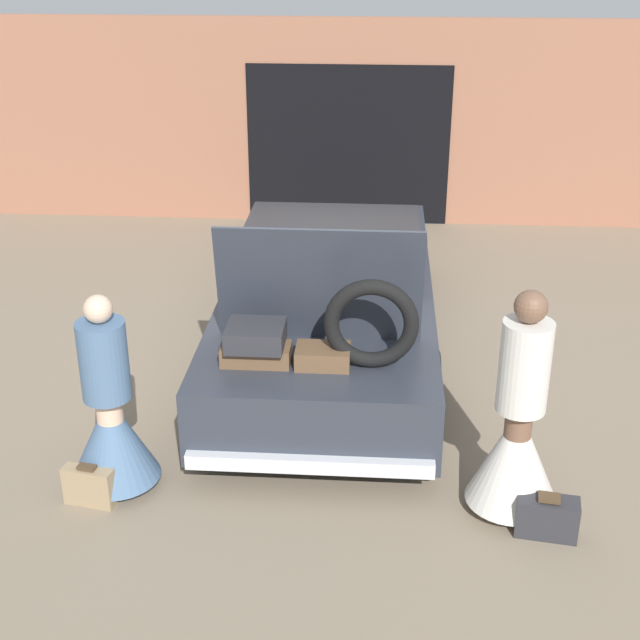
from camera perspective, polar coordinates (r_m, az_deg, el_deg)
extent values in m
plane|color=#7F705B|center=(9.02, 0.60, -2.00)|extent=(40.00, 40.00, 0.00)
cube|color=#9E664C|center=(12.59, 1.85, 12.48)|extent=(12.00, 0.12, 2.80)
cube|color=black|center=(12.59, 1.82, 11.08)|extent=(2.80, 0.02, 2.20)
cube|color=#2D333D|center=(8.81, 0.62, 0.86)|extent=(1.97, 4.85, 0.62)
cube|color=#1E2328|center=(8.89, 0.75, 4.71)|extent=(1.74, 1.55, 0.42)
cylinder|color=black|center=(10.33, -3.96, 3.69)|extent=(0.18, 0.72, 0.72)
cylinder|color=black|center=(10.25, 6.26, 3.41)|extent=(0.18, 0.72, 0.72)
cylinder|color=black|center=(7.68, -6.92, -4.20)|extent=(0.18, 0.72, 0.72)
cylinder|color=black|center=(7.56, 6.90, -4.67)|extent=(0.18, 0.72, 0.72)
cube|color=silver|center=(6.75, -0.69, -9.23)|extent=(1.87, 0.10, 0.12)
cube|color=#2D333D|center=(7.19, -0.05, 2.25)|extent=(1.68, 0.21, 1.01)
cube|color=brown|center=(7.02, -4.11, -2.19)|extent=(0.55, 0.26, 0.15)
cube|color=brown|center=(6.97, 0.19, -2.34)|extent=(0.43, 0.30, 0.15)
cube|color=#2D2D33|center=(6.95, -4.15, -0.99)|extent=(0.45, 0.40, 0.17)
torus|color=black|center=(6.83, 3.31, -0.26)|extent=(0.73, 0.12, 0.73)
cylinder|color=beige|center=(7.00, -13.11, -7.58)|extent=(0.20, 0.20, 0.77)
cone|color=slate|center=(6.98, -13.14, -7.31)|extent=(0.68, 0.68, 0.69)
cylinder|color=slate|center=(6.67, -13.67, -2.54)|extent=(0.36, 0.36, 0.61)
sphere|color=beige|center=(6.49, -14.03, 0.68)|extent=(0.21, 0.21, 0.21)
cylinder|color=brown|center=(6.69, 12.34, -8.73)|extent=(0.20, 0.20, 0.85)
cone|color=silver|center=(6.67, 12.37, -8.43)|extent=(0.68, 0.68, 0.77)
cylinder|color=silver|center=(6.31, 12.96, -2.93)|extent=(0.36, 0.36, 0.67)
sphere|color=brown|center=(6.12, 13.35, 0.83)|extent=(0.23, 0.23, 0.23)
cube|color=#9E8460|center=(6.96, -14.56, -10.27)|extent=(0.40, 0.19, 0.30)
cube|color=#4C3823|center=(6.86, -14.71, -9.10)|extent=(0.15, 0.10, 0.02)
cube|color=#2D2D33|center=(6.65, 14.32, -12.13)|extent=(0.46, 0.26, 0.29)
cube|color=#4C3823|center=(6.55, 14.47, -10.95)|extent=(0.17, 0.14, 0.02)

